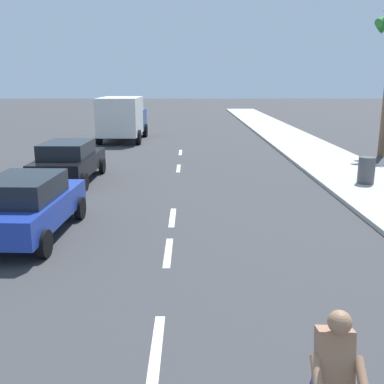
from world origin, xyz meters
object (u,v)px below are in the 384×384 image
object	(u,v)px
delivery_truck	(123,117)
parked_car_black	(69,160)
trash_bin_far	(366,170)
parked_car_blue	(27,204)

from	to	relation	value
delivery_truck	parked_car_black	bearing A→B (deg)	-91.00
parked_car_black	delivery_truck	xyz separation A→B (m)	(0.35, 12.14, 0.66)
parked_car_black	trash_bin_far	size ratio (longest dim) A/B	4.60
delivery_truck	trash_bin_far	bearing A→B (deg)	-49.89
parked_car_blue	parked_car_black	distance (m)	6.35
parked_car_blue	delivery_truck	size ratio (longest dim) A/B	0.68
parked_car_blue	parked_car_black	size ratio (longest dim) A/B	0.95
parked_car_blue	trash_bin_far	world-z (taller)	parked_car_blue
parked_car_black	trash_bin_far	distance (m)	11.19
parked_car_black	delivery_truck	bearing A→B (deg)	89.61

